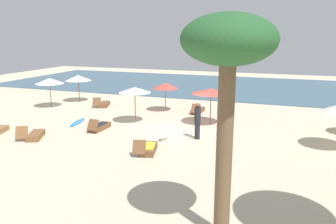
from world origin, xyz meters
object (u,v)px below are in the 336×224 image
at_px(person_0, 197,121).
at_px(surfboard, 77,122).
at_px(lounger_2, 148,149).
at_px(palm_2, 228,53).
at_px(lounger_5, 104,104).
at_px(dog, 164,136).
at_px(umbrella_2, 78,78).
at_px(umbrella_6, 165,86).
at_px(umbrella_0, 211,91).
at_px(umbrella_4, 135,90).
at_px(lounger_0, 198,110).
at_px(lounger_3, 99,127).
at_px(umbrella_1, 50,81).
at_px(lounger_4, 34,135).

height_order(person_0, surfboard, person_0).
xyz_separation_m(lounger_2, palm_2, (4.35, -5.27, 4.63)).
height_order(lounger_5, dog, lounger_5).
bearing_deg(person_0, umbrella_2, 151.03).
distance_m(umbrella_2, lounger_5, 3.39).
bearing_deg(umbrella_6, lounger_5, -178.33).
height_order(lounger_5, surfboard, lounger_5).
bearing_deg(palm_2, umbrella_0, 104.21).
height_order(umbrella_2, umbrella_6, umbrella_2).
bearing_deg(umbrella_4, lounger_0, 52.57).
height_order(lounger_3, lounger_5, lounger_5).
bearing_deg(lounger_2, lounger_5, 131.12).
xyz_separation_m(umbrella_6, surfboard, (-3.91, -4.79, -1.74)).
relative_size(umbrella_1, lounger_2, 1.22).
relative_size(umbrella_2, dog, 2.62).
xyz_separation_m(umbrella_6, lounger_3, (-1.88, -5.66, -1.60)).
height_order(umbrella_2, dog, umbrella_2).
height_order(lounger_4, person_0, person_0).
distance_m(umbrella_6, lounger_4, 9.30).
xyz_separation_m(umbrella_1, lounger_4, (4.14, -6.54, -1.76)).
distance_m(umbrella_6, lounger_2, 8.56).
bearing_deg(palm_2, umbrella_2, 134.64).
xyz_separation_m(lounger_3, lounger_5, (-2.95, 5.51, -0.01)).
xyz_separation_m(umbrella_1, dog, (10.48, -4.51, -1.74)).
relative_size(umbrella_0, umbrella_2, 1.08).
xyz_separation_m(umbrella_4, umbrella_6, (0.64, 3.53, -0.22)).
distance_m(umbrella_2, lounger_3, 8.82).
bearing_deg(umbrella_2, umbrella_1, -106.23).
relative_size(umbrella_0, surfboard, 1.08).
bearing_deg(umbrella_6, umbrella_1, -168.97).
relative_size(lounger_4, surfboard, 0.82).
bearing_deg(dog, palm_2, -59.25).
bearing_deg(lounger_4, umbrella_0, 36.10).
bearing_deg(lounger_4, umbrella_2, 110.77).
height_order(umbrella_0, lounger_2, umbrella_0).
xyz_separation_m(umbrella_0, lounger_3, (-5.59, -3.24, -1.82)).
bearing_deg(umbrella_0, umbrella_4, -165.66).
height_order(umbrella_2, umbrella_4, umbrella_4).
bearing_deg(lounger_5, umbrella_4, -38.95).
bearing_deg(umbrella_6, palm_2, -64.15).
relative_size(lounger_5, person_0, 0.92).
distance_m(umbrella_0, surfboard, 8.22).
height_order(lounger_0, palm_2, palm_2).
distance_m(umbrella_0, umbrella_4, 4.49).
xyz_separation_m(umbrella_2, umbrella_6, (7.59, -0.86, -0.10)).
relative_size(umbrella_2, palm_2, 0.36).
relative_size(umbrella_2, lounger_4, 1.21).
relative_size(umbrella_6, surfboard, 0.95).
xyz_separation_m(person_0, dog, (-1.54, -0.74, -0.77)).
distance_m(umbrella_4, lounger_2, 5.67).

